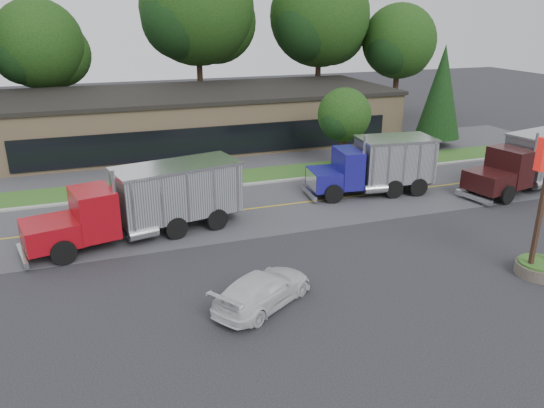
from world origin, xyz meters
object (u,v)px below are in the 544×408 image
(dump_truck_red, at_px, (150,200))
(dump_truck_blue, at_px, (378,164))
(dump_truck_maroon, at_px, (534,159))
(rally_car, at_px, (263,289))

(dump_truck_red, distance_m, dump_truck_blue, 13.86)
(dump_truck_red, distance_m, dump_truck_maroon, 23.40)
(dump_truck_red, height_order, dump_truck_maroon, same)
(dump_truck_blue, height_order, rally_car, dump_truck_blue)
(dump_truck_blue, bearing_deg, dump_truck_red, 14.15)
(dump_truck_maroon, bearing_deg, rally_car, 8.86)
(dump_truck_maroon, xyz_separation_m, rally_car, (-20.36, -7.94, -1.16))
(dump_truck_maroon, bearing_deg, dump_truck_blue, -25.52)
(dump_truck_red, height_order, rally_car, dump_truck_red)
(dump_truck_maroon, height_order, rally_car, dump_truck_maroon)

